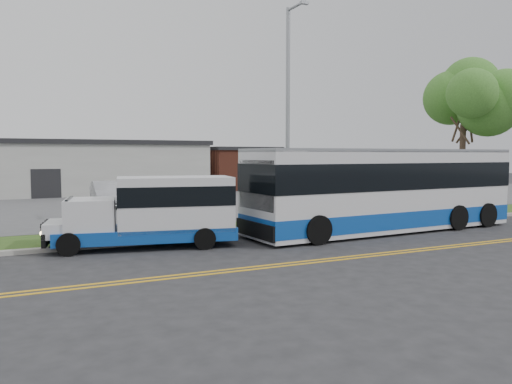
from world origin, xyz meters
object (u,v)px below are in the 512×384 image
parked_car_a (107,194)px  streetlight_near (289,109)px  pedestrian (135,206)px  shuttle_bus (157,210)px  tree_east (464,99)px  transit_bus (384,190)px

parked_car_a → streetlight_near: bearing=-59.4°
pedestrian → shuttle_bus: bearing=48.9°
pedestrian → streetlight_near: bearing=127.6°
tree_east → streetlight_near: 11.05m
transit_bus → tree_east: bearing=18.3°
transit_bus → pedestrian: size_ratio=6.32×
shuttle_bus → parked_car_a: bearing=99.1°
tree_east → pedestrian: tree_east is taller
shuttle_bus → transit_bus: size_ratio=0.53×
streetlight_near → pedestrian: 7.83m
shuttle_bus → pedestrian: (-0.02, 3.52, -0.21)m
pedestrian → tree_east: bearing=135.4°
tree_east → transit_bus: tree_east is taller
streetlight_near → shuttle_bus: streetlight_near is taller
tree_east → transit_bus: (-7.98, -3.11, -4.46)m
streetlight_near → transit_bus: (3.02, -2.84, -3.49)m
tree_east → shuttle_bus: (-17.51, -2.52, -4.90)m
transit_bus → pedestrian: (-9.55, 4.11, -0.65)m
transit_bus → parked_car_a: (-9.07, 14.10, -0.88)m
shuttle_bus → transit_bus: 9.56m
tree_east → shuttle_bus: size_ratio=1.26×
parked_car_a → tree_east: bearing=-30.5°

